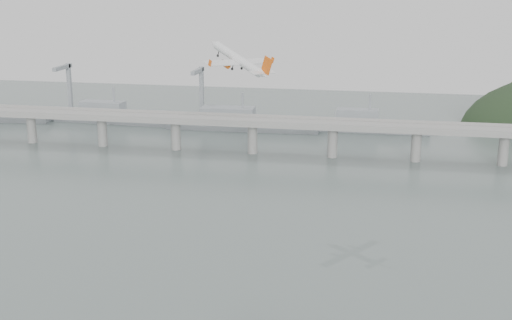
# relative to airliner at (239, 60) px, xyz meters

# --- Properties ---
(ground) EXTENTS (900.00, 900.00, 0.00)m
(ground) POSITION_rel_airliner_xyz_m (12.47, -81.22, -73.09)
(ground) COLOR #576562
(ground) RESTS_ON ground
(bridge) EXTENTS (800.00, 22.00, 23.90)m
(bridge) POSITION_rel_airliner_xyz_m (11.32, 118.78, -55.44)
(bridge) COLOR gray
(bridge) RESTS_ON ground
(distant_fleet) EXTENTS (453.00, 60.90, 40.00)m
(distant_fleet) POSITION_rel_airliner_xyz_m (-142.89, 183.86, -66.87)
(distant_fleet) COLOR gray
(distant_fleet) RESTS_ON ground
(airliner) EXTENTS (34.02, 32.93, 15.95)m
(airliner) POSITION_rel_airliner_xyz_m (0.00, 0.00, 0.00)
(airliner) COLOR silver
(airliner) RESTS_ON ground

